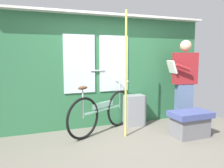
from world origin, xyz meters
name	(u,v)px	position (x,y,z in m)	size (l,w,h in m)	color
ground_plane	(129,145)	(0.00, 0.00, -0.02)	(5.28, 3.81, 0.04)	#666056
train_door_wall	(106,69)	(-0.01, 1.10, 1.15)	(4.28, 0.28, 2.20)	#2D6B42
bicycle_near_door	(103,112)	(-0.21, 0.71, 0.38)	(1.52, 0.86, 0.93)	black
passenger_reading_newspaper	(184,80)	(1.50, 0.58, 0.91)	(0.62, 0.55, 1.72)	slate
trash_bin_by_wall	(134,110)	(0.52, 0.88, 0.31)	(0.41, 0.28, 0.62)	gray
handrail_pole	(126,75)	(0.09, 0.35, 1.08)	(0.04, 0.04, 2.16)	#C6C14C
bench_seat_corner	(190,123)	(1.13, -0.08, 0.24)	(0.70, 0.44, 0.45)	#3D477F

